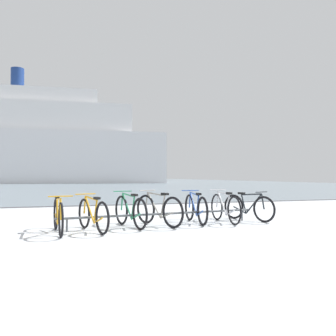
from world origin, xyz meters
The scene contains 10 objects.
ground centered at (0.00, 53.90, -0.04)m, with size 80.00×132.00×0.08m.
bike_rack centered at (-0.05, 3.89, 0.27)m, with size 4.89×0.67×0.31m.
bicycle_0 centered at (-2.42, 3.46, 0.36)m, with size 0.46×1.75×0.79m.
bicycle_1 centered at (-1.73, 3.53, 0.35)m, with size 0.60×1.64×0.78m.
bicycle_2 centered at (-0.86, 3.88, 0.37)m, with size 0.55×1.66×0.81m.
bicycle_3 centered at (-0.19, 3.89, 0.37)m, with size 0.74×1.61×0.82m.
bicycle_4 centered at (0.82, 4.10, 0.36)m, with size 0.46×1.70×0.80m.
bicycle_5 centered at (1.57, 3.98, 0.37)m, with size 0.46×1.70×0.81m.
bicycle_6 centered at (2.31, 4.13, 0.35)m, with size 0.70×1.54×0.77m.
ferry_ship centered at (-3.98, 56.01, 6.18)m, with size 36.65×14.18×18.39m.
Camera 1 is at (-2.39, -4.00, 1.17)m, focal length 37.49 mm.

